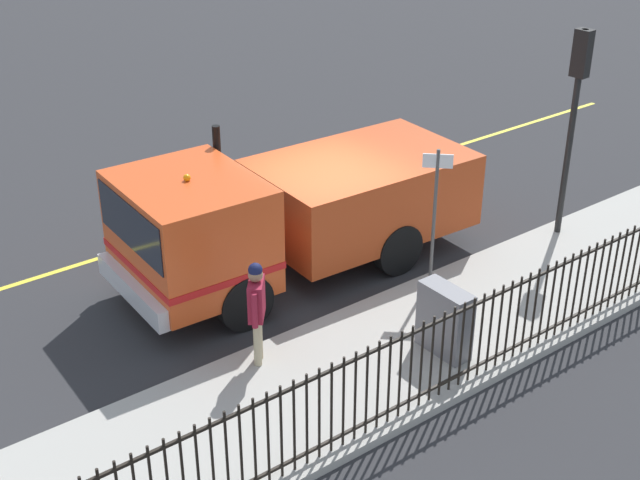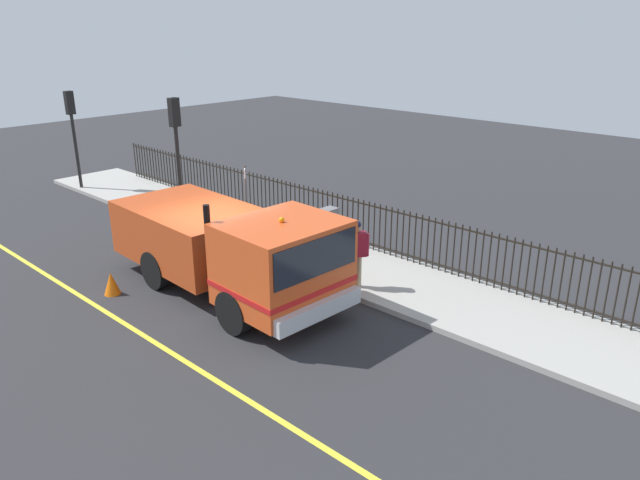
% 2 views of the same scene
% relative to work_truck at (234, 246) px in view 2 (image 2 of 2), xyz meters
% --- Properties ---
extents(ground_plane, '(56.48, 56.48, 0.00)m').
position_rel_work_truck_xyz_m(ground_plane, '(0.16, 0.85, -1.28)').
color(ground_plane, '#2B2B2D').
rests_on(ground_plane, ground).
extents(sidewalk_slab, '(2.84, 25.67, 0.13)m').
position_rel_work_truck_xyz_m(sidewalk_slab, '(3.15, 0.85, -1.22)').
color(sidewalk_slab, '#A3A099').
rests_on(sidewalk_slab, ground).
extents(lane_marking, '(0.12, 23.10, 0.01)m').
position_rel_work_truck_xyz_m(lane_marking, '(-2.57, 0.85, -1.28)').
color(lane_marking, yellow).
rests_on(lane_marking, ground).
extents(work_truck, '(2.74, 6.72, 2.64)m').
position_rel_work_truck_xyz_m(work_truck, '(0.00, 0.00, 0.00)').
color(work_truck, '#D84C1E').
rests_on(work_truck, ground).
extents(worker_standing, '(0.50, 0.47, 1.68)m').
position_rel_work_truck_xyz_m(worker_standing, '(2.14, -1.90, -0.12)').
color(worker_standing, maroon).
rests_on(worker_standing, sidewalk_slab).
extents(iron_fence, '(0.04, 21.86, 1.39)m').
position_rel_work_truck_xyz_m(iron_fence, '(4.37, 0.85, -0.45)').
color(iron_fence, black).
rests_on(iron_fence, sidewalk_slab).
extents(traffic_light_near, '(0.31, 0.23, 3.94)m').
position_rel_work_truck_xyz_m(traffic_light_near, '(2.06, 5.13, 1.65)').
color(traffic_light_near, black).
rests_on(traffic_light_near, sidewalk_slab).
extents(traffic_light_mid, '(0.31, 0.23, 3.65)m').
position_rel_work_truck_xyz_m(traffic_light_mid, '(1.98, 11.78, 1.45)').
color(traffic_light_mid, black).
rests_on(traffic_light_mid, sidewalk_slab).
extents(utility_cabinet, '(0.88, 0.36, 1.10)m').
position_rel_work_truck_xyz_m(utility_cabinet, '(3.62, 0.50, -0.60)').
color(utility_cabinet, slate).
rests_on(utility_cabinet, sidewalk_slab).
extents(traffic_cone, '(0.39, 0.39, 0.56)m').
position_rel_work_truck_xyz_m(traffic_cone, '(-1.97, 2.30, -1.00)').
color(traffic_cone, orange).
rests_on(traffic_cone, ground).
extents(street_sign, '(0.37, 0.38, 2.46)m').
position_rel_work_truck_xyz_m(street_sign, '(1.95, 1.84, 0.37)').
color(street_sign, '#4C4C4C').
rests_on(street_sign, sidewalk_slab).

